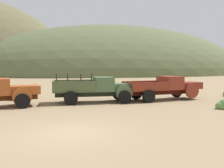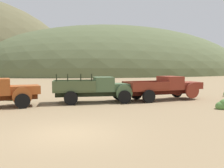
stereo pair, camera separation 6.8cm
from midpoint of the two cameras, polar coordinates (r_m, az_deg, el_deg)
ground_plane at (r=10.08m, az=-9.72°, el=-11.28°), size 300.00×300.00×0.00m
hill_far_right at (r=85.24m, az=1.59°, el=2.28°), size 97.11×54.03×32.81m
truck_weathered_green at (r=18.29m, az=-2.27°, el=-1.14°), size 6.44×2.90×2.16m
truck_rust_red at (r=20.24m, az=13.13°, el=-0.71°), size 6.51×2.57×1.89m
bush_near_barrel at (r=20.78m, az=-21.67°, el=-3.00°), size 0.82×0.72×0.83m
bush_front_left at (r=16.93m, az=24.66°, el=-4.65°), size 0.96×0.79×0.82m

